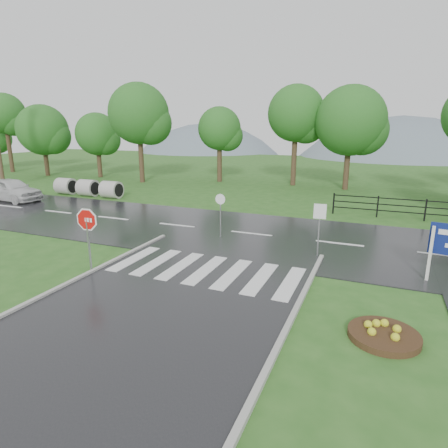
% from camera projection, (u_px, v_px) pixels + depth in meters
% --- Properties ---
extents(ground, '(120.00, 120.00, 0.00)m').
position_uv_depth(ground, '(114.00, 346.00, 8.66)').
color(ground, '#2B5E1F').
rests_on(ground, ground).
extents(main_road, '(90.00, 8.00, 0.04)m').
position_uv_depth(main_road, '(251.00, 234.00, 17.59)').
color(main_road, black).
rests_on(main_road, ground).
extents(crosswalk, '(6.50, 2.80, 0.02)m').
position_uv_depth(crosswalk, '(206.00, 270.00, 13.11)').
color(crosswalk, silver).
rests_on(crosswalk, ground).
extents(fence_west, '(9.58, 0.08, 1.20)m').
position_uv_depth(fence_west, '(426.00, 208.00, 19.89)').
color(fence_west, black).
rests_on(fence_west, ground).
extents(hills, '(102.00, 48.00, 48.00)m').
position_uv_depth(hills, '(362.00, 240.00, 69.34)').
color(hills, slate).
rests_on(hills, ground).
extents(treeline, '(83.20, 5.20, 10.00)m').
position_uv_depth(treeline, '(319.00, 190.00, 29.73)').
color(treeline, '#205D1D').
rests_on(treeline, ground).
extents(culvert_pipes, '(5.50, 1.20, 1.20)m').
position_uv_depth(culvert_pipes, '(88.00, 188.00, 27.19)').
color(culvert_pipes, '#9E9B93').
rests_on(culvert_pipes, ground).
extents(stop_sign, '(1.06, 0.14, 2.40)m').
position_uv_depth(stop_sign, '(87.00, 225.00, 12.70)').
color(stop_sign, '#939399').
rests_on(stop_sign, ground).
extents(flower_bed, '(1.66, 1.66, 0.33)m').
position_uv_depth(flower_bed, '(384.00, 334.00, 8.92)').
color(flower_bed, '#332111').
rests_on(flower_bed, ground).
extents(reg_sign_small, '(0.47, 0.06, 2.11)m').
position_uv_depth(reg_sign_small, '(319.00, 220.00, 14.17)').
color(reg_sign_small, '#939399').
rests_on(reg_sign_small, ground).
extents(reg_sign_round, '(0.47, 0.06, 2.03)m').
position_uv_depth(reg_sign_round, '(220.00, 210.00, 16.74)').
color(reg_sign_round, '#939399').
rests_on(reg_sign_round, ground).
extents(car_white, '(2.18, 4.71, 1.56)m').
position_uv_depth(car_white, '(13.00, 201.00, 25.51)').
color(car_white, silver).
rests_on(car_white, ground).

